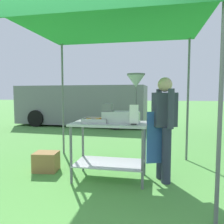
{
  "coord_description": "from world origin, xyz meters",
  "views": [
    {
      "loc": [
        0.96,
        -2.55,
        1.36
      ],
      "look_at": [
        0.26,
        1.03,
        1.06
      ],
      "focal_mm": 35.54,
      "sensor_mm": 36.0,
      "label": 1
    }
  ],
  "objects_px": {
    "stall_canopy": "(111,26)",
    "vendor": "(164,124)",
    "menu_sign": "(134,116)",
    "donut_fryer": "(125,105)",
    "donut_cart": "(110,138)",
    "donut_tray": "(97,121)",
    "van_grey": "(82,105)",
    "supply_crate": "(46,162)"
  },
  "relations": [
    {
      "from": "stall_canopy",
      "to": "vendor",
      "type": "distance_m",
      "value": 1.72
    },
    {
      "from": "stall_canopy",
      "to": "menu_sign",
      "type": "distance_m",
      "value": 1.45
    },
    {
      "from": "donut_fryer",
      "to": "donut_cart",
      "type": "bearing_deg",
      "value": 173.07
    },
    {
      "from": "donut_tray",
      "to": "menu_sign",
      "type": "relative_size",
      "value": 1.39
    },
    {
      "from": "vendor",
      "to": "van_grey",
      "type": "bearing_deg",
      "value": 119.65
    },
    {
      "from": "donut_fryer",
      "to": "vendor",
      "type": "distance_m",
      "value": 0.67
    },
    {
      "from": "supply_crate",
      "to": "vendor",
      "type": "bearing_deg",
      "value": -1.3
    },
    {
      "from": "vendor",
      "to": "van_grey",
      "type": "height_order",
      "value": "van_grey"
    },
    {
      "from": "stall_canopy",
      "to": "menu_sign",
      "type": "height_order",
      "value": "stall_canopy"
    },
    {
      "from": "menu_sign",
      "to": "supply_crate",
      "type": "bearing_deg",
      "value": 168.51
    },
    {
      "from": "donut_tray",
      "to": "stall_canopy",
      "type": "bearing_deg",
      "value": 39.57
    },
    {
      "from": "van_grey",
      "to": "vendor",
      "type": "bearing_deg",
      "value": -60.35
    },
    {
      "from": "menu_sign",
      "to": "vendor",
      "type": "xyz_separation_m",
      "value": [
        0.44,
        0.27,
        -0.14
      ]
    },
    {
      "from": "stall_canopy",
      "to": "donut_fryer",
      "type": "distance_m",
      "value": 1.26
    },
    {
      "from": "donut_tray",
      "to": "supply_crate",
      "type": "distance_m",
      "value": 1.27
    },
    {
      "from": "stall_canopy",
      "to": "donut_cart",
      "type": "bearing_deg",
      "value": -90.0
    },
    {
      "from": "donut_cart",
      "to": "vendor",
      "type": "relative_size",
      "value": 0.73
    },
    {
      "from": "donut_fryer",
      "to": "supply_crate",
      "type": "distance_m",
      "value": 1.75
    },
    {
      "from": "stall_canopy",
      "to": "van_grey",
      "type": "relative_size",
      "value": 0.52
    },
    {
      "from": "stall_canopy",
      "to": "van_grey",
      "type": "distance_m",
      "value": 6.42
    },
    {
      "from": "donut_fryer",
      "to": "menu_sign",
      "type": "xyz_separation_m",
      "value": [
        0.16,
        -0.14,
        -0.14
      ]
    },
    {
      "from": "donut_fryer",
      "to": "van_grey",
      "type": "distance_m",
      "value": 6.46
    },
    {
      "from": "van_grey",
      "to": "stall_canopy",
      "type": "bearing_deg",
      "value": -67.04
    },
    {
      "from": "donut_tray",
      "to": "van_grey",
      "type": "distance_m",
      "value": 6.31
    },
    {
      "from": "menu_sign",
      "to": "vendor",
      "type": "distance_m",
      "value": 0.53
    },
    {
      "from": "donut_cart",
      "to": "menu_sign",
      "type": "distance_m",
      "value": 0.58
    },
    {
      "from": "stall_canopy",
      "to": "donut_fryer",
      "type": "bearing_deg",
      "value": -27.84
    },
    {
      "from": "menu_sign",
      "to": "van_grey",
      "type": "distance_m",
      "value": 6.65
    },
    {
      "from": "donut_fryer",
      "to": "vendor",
      "type": "height_order",
      "value": "donut_fryer"
    },
    {
      "from": "supply_crate",
      "to": "donut_cart",
      "type": "bearing_deg",
      "value": -7.11
    },
    {
      "from": "menu_sign",
      "to": "supply_crate",
      "type": "relative_size",
      "value": 0.66
    },
    {
      "from": "stall_canopy",
      "to": "vendor",
      "type": "height_order",
      "value": "stall_canopy"
    },
    {
      "from": "donut_fryer",
      "to": "supply_crate",
      "type": "height_order",
      "value": "donut_fryer"
    },
    {
      "from": "donut_fryer",
      "to": "menu_sign",
      "type": "distance_m",
      "value": 0.26
    },
    {
      "from": "donut_cart",
      "to": "vendor",
      "type": "bearing_deg",
      "value": 6.88
    },
    {
      "from": "van_grey",
      "to": "donut_fryer",
      "type": "bearing_deg",
      "value": -65.51
    },
    {
      "from": "stall_canopy",
      "to": "supply_crate",
      "type": "distance_m",
      "value": 2.53
    },
    {
      "from": "menu_sign",
      "to": "van_grey",
      "type": "height_order",
      "value": "van_grey"
    },
    {
      "from": "donut_cart",
      "to": "supply_crate",
      "type": "distance_m",
      "value": 1.28
    },
    {
      "from": "donut_cart",
      "to": "menu_sign",
      "type": "xyz_separation_m",
      "value": [
        0.4,
        -0.17,
        0.38
      ]
    },
    {
      "from": "vendor",
      "to": "supply_crate",
      "type": "height_order",
      "value": "vendor"
    },
    {
      "from": "stall_canopy",
      "to": "donut_cart",
      "type": "height_order",
      "value": "stall_canopy"
    }
  ]
}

